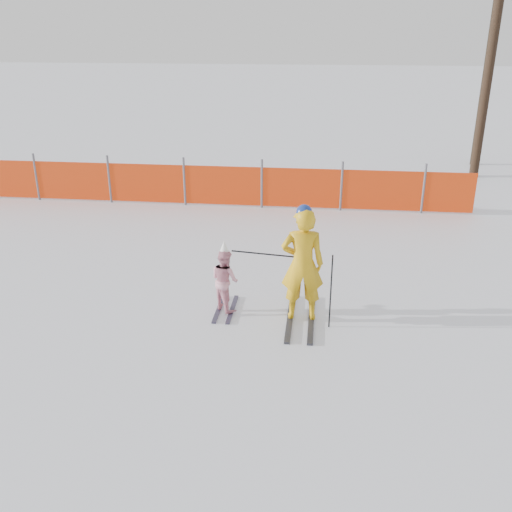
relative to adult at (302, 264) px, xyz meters
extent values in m
plane|color=white|center=(-0.74, -0.35, -0.96)|extent=(120.00, 120.00, 0.00)
cube|color=black|center=(-0.17, 0.00, -0.94)|extent=(0.09, 1.60, 0.04)
cube|color=black|center=(0.17, 0.00, -0.94)|extent=(0.09, 1.60, 0.04)
imported|color=gold|center=(0.00, 0.00, 0.00)|extent=(0.70, 0.49, 1.83)
sphere|color=navy|center=(0.00, 0.00, 0.84)|extent=(0.24, 0.24, 0.24)
cube|color=black|center=(-1.36, 0.18, -0.94)|extent=(0.09, 0.98, 0.03)
cube|color=black|center=(-1.14, 0.18, -0.94)|extent=(0.09, 0.98, 0.03)
imported|color=pink|center=(-1.25, 0.18, -0.41)|extent=(0.64, 0.63, 1.04)
cone|color=white|center=(-1.25, 0.18, 0.15)|extent=(0.19, 0.19, 0.24)
cylinder|color=black|center=(0.45, -0.20, -0.35)|extent=(0.02, 0.02, 1.21)
cylinder|color=black|center=(-0.62, 0.09, 0.11)|extent=(1.01, 0.16, 0.02)
cylinder|color=#595960|center=(-7.25, 5.85, -0.33)|extent=(0.06, 0.06, 1.25)
cylinder|color=#595960|center=(-5.25, 5.85, -0.33)|extent=(0.06, 0.06, 1.25)
cylinder|color=#595960|center=(-3.25, 5.85, -0.33)|extent=(0.06, 0.06, 1.25)
cylinder|color=#595960|center=(-1.25, 5.85, -0.33)|extent=(0.06, 0.06, 1.25)
cylinder|color=#595960|center=(0.75, 5.85, -0.33)|extent=(0.06, 0.06, 1.25)
cylinder|color=#595960|center=(2.75, 5.85, -0.33)|extent=(0.06, 0.06, 1.25)
cube|color=#F03C0C|center=(-3.64, 5.85, -0.41)|extent=(15.24, 0.03, 1.00)
cylinder|color=black|center=(4.90, 9.79, 1.98)|extent=(0.27, 0.27, 5.87)
cylinder|color=black|center=(5.28, 11.44, 1.79)|extent=(0.22, 0.22, 5.49)
camera|label=1|loc=(0.22, -8.10, 3.45)|focal=40.00mm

